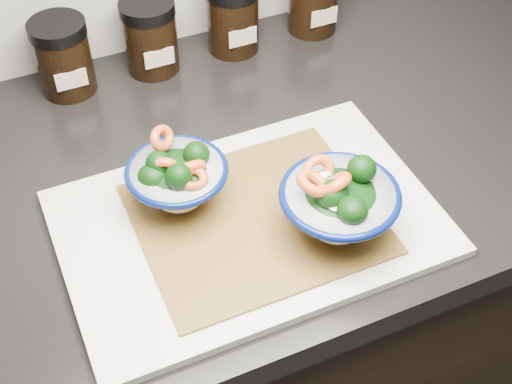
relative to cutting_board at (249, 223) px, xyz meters
name	(u,v)px	position (x,y,z in m)	size (l,w,h in m)	color
cabinet	(293,328)	(0.14, 0.12, -0.48)	(3.43, 0.58, 0.86)	black
countertop	(305,148)	(0.14, 0.12, -0.03)	(3.50, 0.60, 0.04)	black
cutting_board	(249,223)	(0.00, 0.00, 0.00)	(0.45, 0.30, 0.01)	silver
bamboo_mat	(256,219)	(0.01, 0.00, 0.01)	(0.28, 0.24, 0.00)	olive
bowl_left	(177,179)	(-0.07, 0.06, 0.05)	(0.12, 0.12, 0.10)	white
bowl_right	(339,204)	(0.09, -0.06, 0.05)	(0.14, 0.14, 0.11)	white
spice_jar_a	(63,57)	(-0.13, 0.36, 0.05)	(0.08, 0.08, 0.11)	black
spice_jar_b	(150,36)	(0.00, 0.36, 0.05)	(0.08, 0.08, 0.11)	black
spice_jar_c	(233,16)	(0.13, 0.36, 0.05)	(0.08, 0.08, 0.11)	black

